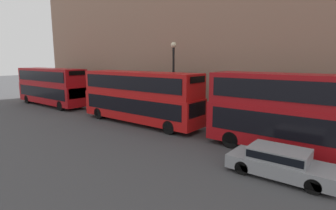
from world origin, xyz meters
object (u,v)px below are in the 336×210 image
object	(u,v)px
car_dark_sedan	(280,162)
pedestrian	(325,133)
bus_second_in_queue	(140,95)
bus_third_in_queue	(51,85)
bus_leading	(309,112)

from	to	relation	value
car_dark_sedan	pedestrian	bearing A→B (deg)	-8.93
car_dark_sedan	pedestrian	size ratio (longest dim) A/B	2.55
pedestrian	bus_second_in_queue	bearing A→B (deg)	101.33
bus_third_in_queue	pedestrian	distance (m)	27.05
bus_third_in_queue	car_dark_sedan	bearing A→B (deg)	-97.47
car_dark_sedan	bus_third_in_queue	bearing A→B (deg)	82.53
bus_second_in_queue	pedestrian	xyz separation A→B (m)	(2.59, -12.91, -1.51)
bus_second_in_queue	bus_third_in_queue	bearing A→B (deg)	90.00
bus_second_in_queue	pedestrian	distance (m)	13.25
bus_leading	pedestrian	xyz separation A→B (m)	(2.59, -0.51, -1.62)
bus_third_in_queue	bus_leading	bearing A→B (deg)	-90.00
car_dark_sedan	bus_second_in_queue	bearing A→B (deg)	74.14
bus_third_in_queue	pedestrian	size ratio (longest dim) A/B	6.00
bus_second_in_queue	pedestrian	size ratio (longest dim) A/B	6.25
bus_third_in_queue	bus_second_in_queue	bearing A→B (deg)	-90.00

